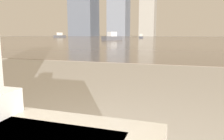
% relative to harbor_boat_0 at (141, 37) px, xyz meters
% --- Properties ---
extents(harbor_water, '(180.00, 110.00, 0.01)m').
position_rel_harbor_boat_0_xyz_m(harbor_water, '(8.63, 8.20, -0.38)').
color(harbor_water, gray).
rests_on(harbor_water, ground_plane).
extents(harbor_boat_0, '(1.43, 2.98, 1.07)m').
position_rel_harbor_boat_0_xyz_m(harbor_boat_0, '(0.00, 0.00, 0.00)').
color(harbor_boat_0, '#2D2D33').
rests_on(harbor_boat_0, harbor_water).
extents(harbor_boat_3, '(2.77, 3.73, 1.34)m').
position_rel_harbor_boat_0_xyz_m(harbor_boat_3, '(-1.28, -19.55, 0.09)').
color(harbor_boat_3, '#4C4C51').
rests_on(harbor_boat_3, harbor_water).
extents(harbor_boat_4, '(2.10, 4.16, 1.49)m').
position_rel_harbor_boat_0_xyz_m(harbor_boat_4, '(-25.74, 5.28, 0.15)').
color(harbor_boat_4, '#4C4C51').
rests_on(harbor_boat_4, harbor_water).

